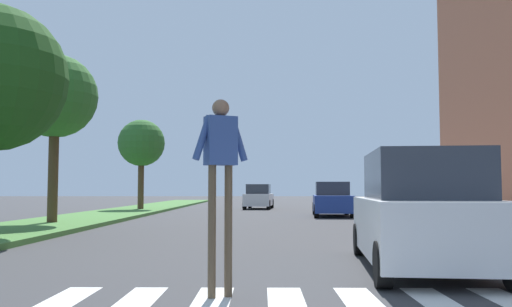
% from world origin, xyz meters
% --- Properties ---
extents(ground_plane, '(140.00, 140.00, 0.00)m').
position_xyz_m(ground_plane, '(0.00, 30.00, 0.00)').
color(ground_plane, '#38383A').
extents(crosswalk, '(5.85, 2.20, 0.01)m').
position_xyz_m(crosswalk, '(0.00, 7.73, 0.00)').
color(crosswalk, silver).
rests_on(crosswalk, ground_plane).
extents(median_strip, '(3.76, 64.00, 0.15)m').
position_xyz_m(median_strip, '(-7.88, 28.00, 0.07)').
color(median_strip, '#477A38').
rests_on(median_strip, ground_plane).
extents(tree_far, '(3.06, 3.06, 6.14)m').
position_xyz_m(tree_far, '(-7.89, 20.81, 4.71)').
color(tree_far, '#4C3823').
rests_on(tree_far, median_strip).
extents(tree_distant, '(2.82, 2.82, 5.40)m').
position_xyz_m(tree_distant, '(-7.62, 33.78, 4.09)').
color(tree_distant, '#4C3823').
rests_on(tree_distant, median_strip).
extents(sidewalk_right, '(3.00, 64.00, 0.15)m').
position_xyz_m(sidewalk_right, '(8.80, 28.00, 0.07)').
color(sidewalk_right, '#9E9991').
rests_on(sidewalk_right, ground_plane).
extents(traffic_light_gantry, '(9.14, 0.30, 6.00)m').
position_xyz_m(traffic_light_gantry, '(-3.60, 10.54, 4.37)').
color(traffic_light_gantry, gold).
rests_on(traffic_light_gantry, median_strip).
extents(pedestrian_performer, '(0.71, 0.40, 2.49)m').
position_xyz_m(pedestrian_performer, '(-0.82, 8.17, 1.66)').
color(pedestrian_performer, brown).
rests_on(pedestrian_performer, ground_plane).
extents(suv_crossing, '(2.36, 4.76, 1.97)m').
position_xyz_m(suv_crossing, '(2.39, 10.52, 0.93)').
color(suv_crossing, silver).
rests_on(suv_crossing, ground_plane).
extents(sedan_midblock, '(2.20, 4.55, 1.70)m').
position_xyz_m(sedan_midblock, '(3.20, 28.20, 0.79)').
color(sedan_midblock, navy).
rests_on(sedan_midblock, ground_plane).
extents(sedan_distant, '(2.11, 4.19, 1.66)m').
position_xyz_m(sedan_distant, '(-0.52, 37.90, 0.77)').
color(sedan_distant, silver).
rests_on(sedan_distant, ground_plane).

